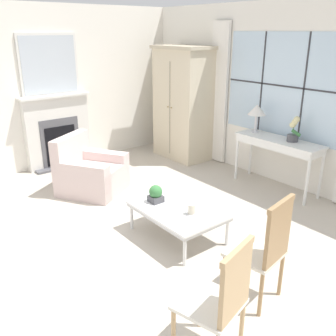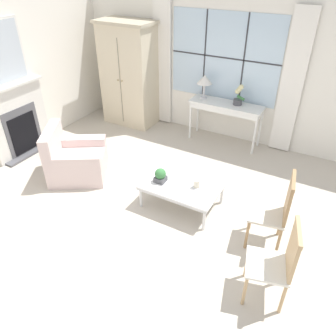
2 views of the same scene
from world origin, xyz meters
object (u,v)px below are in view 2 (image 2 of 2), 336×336
potted_plant_small (160,175)px  pillar_candle (197,184)px  side_chair_wooden (278,208)px  console_table (226,108)px  coffee_table (182,186)px  armoire (129,74)px  table_lamp (205,80)px  armchair_upholstered (76,161)px  fireplace (15,114)px  accent_chair_wooden (279,260)px  potted_orchid (238,96)px

potted_plant_small → pillar_candle: 0.54m
side_chair_wooden → potted_plant_small: (-1.67, 0.03, -0.10)m
console_table → coffee_table: console_table is taller
pillar_candle → armoire: bearing=141.1°
table_lamp → coffee_table: table_lamp is taller
armchair_upholstered → fireplace: bearing=175.2°
console_table → armchair_upholstered: (-1.71, -2.33, -0.43)m
armoire → accent_chair_wooden: armoire is taller
armoire → coffee_table: (2.32, -2.07, -0.71)m
table_lamp → armchair_upholstered: (-1.22, -2.37, -0.88)m
armoire → accent_chair_wooden: (3.89, -2.98, -0.49)m
side_chair_wooden → accent_chair_wooden: 0.80m
table_lamp → coffee_table: size_ratio=0.41×
potted_orchid → coffee_table: 2.30m
potted_orchid → coffee_table: potted_orchid is taller
armchair_upholstered → coffee_table: (1.89, 0.17, 0.06)m
console_table → potted_plant_small: console_table is taller
potted_plant_small → fireplace: bearing=179.1°
accent_chair_wooden → coffee_table: (-1.57, 0.91, -0.22)m
coffee_table → pillar_candle: (0.22, 0.02, 0.10)m
side_chair_wooden → fireplace: bearing=179.0°
potted_plant_small → side_chair_wooden: bearing=-1.1°
table_lamp → pillar_candle: (0.89, -2.18, -0.72)m
side_chair_wooden → table_lamp: bearing=131.1°
pillar_candle → accent_chair_wooden: bearing=-34.6°
table_lamp → armchair_upholstered: table_lamp is taller
console_table → table_lamp: 0.66m
accent_chair_wooden → side_chair_wooden: bearing=105.1°
armoire → accent_chair_wooden: bearing=-37.4°
table_lamp → armchair_upholstered: bearing=-117.3°
potted_plant_small → armchair_upholstered: bearing=-177.4°
side_chair_wooden → coffee_table: bearing=174.5°
fireplace → potted_orchid: bearing=34.2°
armoire → coffee_table: armoire is taller
side_chair_wooden → pillar_candle: side_chair_wooden is taller
console_table → coffee_table: size_ratio=1.24×
armoire → potted_plant_small: bearing=-47.1°
accent_chair_wooden → table_lamp: bearing=125.8°
armchair_upholstered → side_chair_wooden: 3.27m
fireplace → accent_chair_wooden: fireplace is taller
side_chair_wooden → pillar_candle: bearing=172.3°
table_lamp → accent_chair_wooden: (2.25, -3.11, -0.59)m
coffee_table → armchair_upholstered: bearing=-174.9°
armoire → console_table: bearing=2.5°
fireplace → table_lamp: (2.65, 2.25, 0.39)m
side_chair_wooden → armoire: bearing=149.1°
armoire → pillar_candle: size_ratio=15.54×
console_table → armchair_upholstered: armchair_upholstered is taller
fireplace → side_chair_wooden: (4.69, -0.08, -0.19)m
table_lamp → armchair_upholstered: 2.81m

